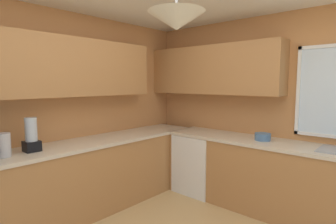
{
  "coord_description": "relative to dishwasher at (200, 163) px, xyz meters",
  "views": [
    {
      "loc": [
        1.37,
        -1.63,
        1.62
      ],
      "look_at": [
        -0.63,
        0.61,
        1.29
      ],
      "focal_mm": 29.06,
      "sensor_mm": 36.0,
      "label": 1
    }
  ],
  "objects": [
    {
      "name": "room_shell",
      "position": [
        0.12,
        -1.04,
        1.39
      ],
      "size": [
        3.88,
        4.08,
        2.56
      ],
      "color": "#C6844C",
      "rests_on": "ground_plane"
    },
    {
      "name": "counter_run_left",
      "position": [
        -0.66,
        -1.64,
        0.02
      ],
      "size": [
        0.65,
        3.69,
        0.9
      ],
      "color": "#AD7542",
      "rests_on": "ground_plane"
    },
    {
      "name": "counter_run_back",
      "position": [
        1.12,
        0.03,
        0.02
      ],
      "size": [
        2.97,
        0.65,
        0.9
      ],
      "color": "#AD7542",
      "rests_on": "ground_plane"
    },
    {
      "name": "dishwasher",
      "position": [
        0.0,
        0.0,
        0.0
      ],
      "size": [
        0.6,
        0.6,
        0.85
      ],
      "primitive_type": "cube",
      "color": "white",
      "rests_on": "ground_plane"
    },
    {
      "name": "kettle",
      "position": [
        -0.64,
        -2.41,
        0.59
      ],
      "size": [
        0.14,
        0.14,
        0.23
      ],
      "primitive_type": "cylinder",
      "color": "#B7B7BC",
      "rests_on": "counter_run_left"
    },
    {
      "name": "bowl",
      "position": [
        0.93,
        0.03,
        0.52
      ],
      "size": [
        0.19,
        0.19,
        0.09
      ],
      "primitive_type": "cylinder",
      "color": "#4C7099",
      "rests_on": "counter_run_back"
    },
    {
      "name": "blender_appliance",
      "position": [
        -0.66,
        -2.13,
        0.63
      ],
      "size": [
        0.15,
        0.15,
        0.36
      ],
      "color": "black",
      "rests_on": "counter_run_left"
    }
  ]
}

